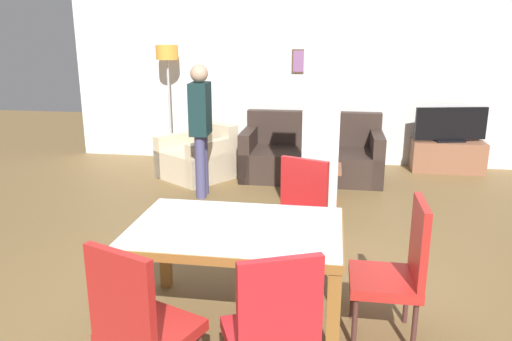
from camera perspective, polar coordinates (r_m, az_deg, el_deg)
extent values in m
plane|color=brown|center=(3.80, -2.16, -16.91)|extent=(18.00, 18.00, 0.00)
cube|color=silver|center=(7.97, 4.39, 10.57)|extent=(7.20, 0.06, 2.70)
cube|color=brown|center=(7.89, 5.76, 12.32)|extent=(0.44, 0.02, 0.36)
cube|color=#8C598C|center=(7.88, 5.76, 12.31)|extent=(0.40, 0.01, 0.32)
cube|color=silver|center=(4.81, 7.56, 7.18)|extent=(0.35, 0.28, 2.70)
cube|color=brown|center=(3.06, -3.95, -10.20)|extent=(1.46, 0.06, 0.06)
cube|color=brown|center=(3.89, -0.98, -4.41)|extent=(1.46, 0.06, 0.06)
cube|color=brown|center=(3.66, -13.16, -6.13)|extent=(0.06, 0.86, 0.06)
cube|color=brown|center=(3.41, 9.45, -7.57)|extent=(0.06, 0.86, 0.06)
cube|color=silver|center=(3.46, -2.29, -6.41)|extent=(1.44, 0.96, 0.01)
cube|color=brown|center=(3.46, -15.21, -14.51)|extent=(0.08, 0.08, 0.68)
cube|color=brown|center=(3.20, 8.80, -16.77)|extent=(0.08, 0.08, 0.68)
cube|color=brown|center=(4.18, -10.36, -8.72)|extent=(0.08, 0.08, 0.68)
cube|color=brown|center=(3.97, 8.89, -10.02)|extent=(0.08, 0.08, 0.68)
cube|color=red|center=(4.30, 4.24, -6.71)|extent=(0.60, 0.60, 0.07)
cube|color=red|center=(4.37, 5.52, -2.10)|extent=(0.42, 0.21, 0.54)
cylinder|color=#4A2925|center=(4.16, 5.36, -10.92)|extent=(0.04, 0.04, 0.38)
cylinder|color=#4A2925|center=(4.32, 0.74, -9.82)|extent=(0.04, 0.04, 0.38)
cylinder|color=#4A2925|center=(4.47, 7.48, -9.01)|extent=(0.04, 0.04, 0.38)
cylinder|color=#4A2925|center=(4.62, 3.12, -8.06)|extent=(0.04, 0.04, 0.38)
cube|color=#B1241F|center=(3.56, 14.41, -12.15)|extent=(0.46, 0.46, 0.07)
cube|color=#B1241F|center=(3.46, 18.15, -7.70)|extent=(0.05, 0.44, 0.54)
cylinder|color=#4A2925|center=(3.49, 11.19, -16.78)|extent=(0.04, 0.04, 0.38)
cylinder|color=#4A2925|center=(3.82, 11.00, -13.74)|extent=(0.04, 0.04, 0.38)
cylinder|color=#4A2925|center=(3.53, 17.63, -16.85)|extent=(0.04, 0.04, 0.38)
cylinder|color=#4A2925|center=(3.86, 16.81, -13.85)|extent=(0.04, 0.04, 0.38)
cube|color=red|center=(2.90, 1.44, -18.64)|extent=(0.60, 0.60, 0.07)
cube|color=red|center=(2.57, 2.77, -15.48)|extent=(0.42, 0.22, 0.54)
cube|color=#B1221F|center=(3.00, -11.85, -17.64)|extent=(0.60, 0.60, 0.07)
cube|color=#B1221F|center=(2.72, -15.21, -14.08)|extent=(0.42, 0.21, 0.54)
cylinder|color=#4A2925|center=(3.35, -11.85, -18.37)|extent=(0.04, 0.04, 0.38)
cube|color=#342721|center=(7.18, 6.32, 0.72)|extent=(1.96, 0.94, 0.42)
cube|color=#342721|center=(7.44, 6.57, 4.85)|extent=(1.96, 0.18, 0.49)
cube|color=#342721|center=(7.16, 13.56, 1.46)|extent=(0.16, 0.94, 0.69)
cube|color=#342721|center=(7.24, -0.78, 2.04)|extent=(0.16, 0.94, 0.69)
cube|color=beige|center=(7.23, -6.85, 0.72)|extent=(1.21, 1.20, 0.40)
cube|color=beige|center=(7.35, -4.91, 4.10)|extent=(0.82, 0.65, 0.37)
cube|color=beige|center=(6.93, -4.96, 0.99)|extent=(0.61, 0.78, 0.60)
cube|color=beige|center=(7.48, -8.64, 1.97)|extent=(0.61, 0.78, 0.60)
cube|color=brown|center=(6.23, 7.20, 0.27)|extent=(0.55, 0.50, 0.04)
cube|color=brown|center=(6.29, 7.14, -1.62)|extent=(0.47, 0.42, 0.39)
cylinder|color=#B2B7BC|center=(6.13, 8.10, 0.97)|extent=(0.07, 0.07, 0.16)
cylinder|color=#B2B7BC|center=(6.11, 8.14, 1.95)|extent=(0.03, 0.03, 0.06)
cylinder|color=#B7B7BC|center=(6.10, 8.15, 2.27)|extent=(0.03, 0.03, 0.01)
cube|color=brown|center=(8.03, 21.04, 1.51)|extent=(1.05, 0.40, 0.46)
cube|color=black|center=(7.98, 21.22, 3.22)|extent=(0.46, 0.29, 0.03)
cube|color=black|center=(7.93, 21.40, 5.03)|extent=(1.06, 0.28, 0.48)
cylinder|color=#B7B7BC|center=(8.25, -9.58, 1.13)|extent=(0.31, 0.31, 0.02)
cylinder|color=#B7B7BC|center=(8.09, -9.83, 6.70)|extent=(0.04, 0.04, 1.60)
cylinder|color=#F29E38|center=(8.00, -10.14, 13.16)|extent=(0.34, 0.34, 0.22)
cylinder|color=#45446E|center=(6.44, -6.05, 0.78)|extent=(0.13, 0.13, 0.81)
cylinder|color=#45446E|center=(6.28, -6.37, 0.38)|extent=(0.13, 0.13, 0.81)
cube|color=#142C2E|center=(6.22, -6.41, 7.02)|extent=(0.24, 0.39, 0.64)
sphere|color=tan|center=(6.17, -6.53, 10.96)|extent=(0.22, 0.22, 0.22)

